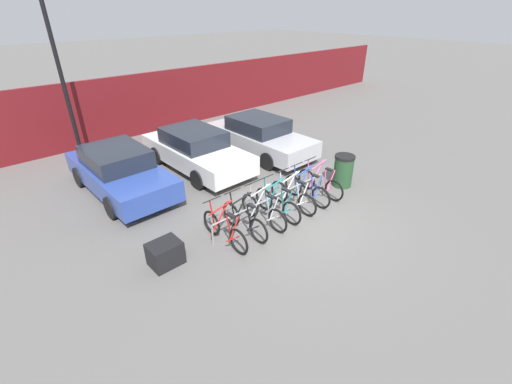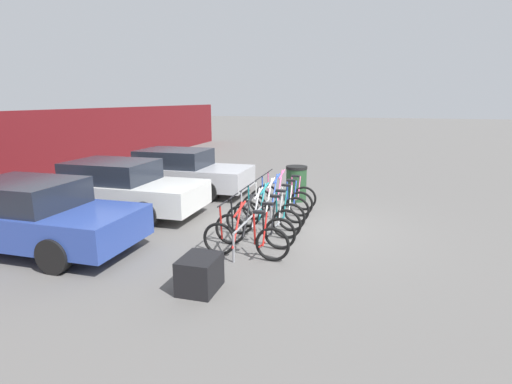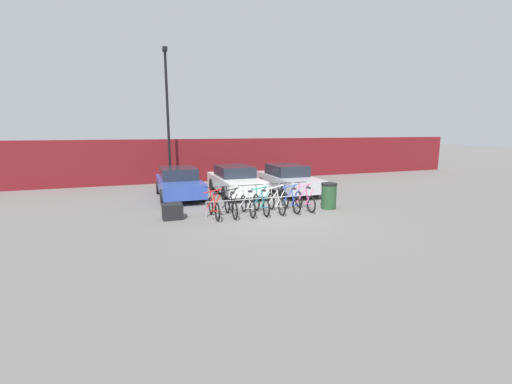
{
  "view_description": "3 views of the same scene",
  "coord_description": "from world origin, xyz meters",
  "px_view_note": "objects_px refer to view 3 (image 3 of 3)",
  "views": [
    {
      "loc": [
        -6.21,
        -4.96,
        5.11
      ],
      "look_at": [
        -0.96,
        0.77,
        0.86
      ],
      "focal_mm": 24.0,
      "sensor_mm": 36.0,
      "label": 1
    },
    {
      "loc": [
        -8.98,
        -1.61,
        2.94
      ],
      "look_at": [
        -0.14,
        0.91,
        0.8
      ],
      "focal_mm": 28.0,
      "sensor_mm": 36.0,
      "label": 2
    },
    {
      "loc": [
        -4.82,
        -11.27,
        3.12
      ],
      "look_at": [
        -0.45,
        0.96,
        0.75
      ],
      "focal_mm": 24.0,
      "sensor_mm": 36.0,
      "label": 3
    }
  ],
  "objects_px": {
    "bicycle_teal": "(261,204)",
    "bicycle_pink": "(305,200)",
    "bicycle_red": "(214,207)",
    "car_blue": "(179,183)",
    "bicycle_black": "(231,206)",
    "cargo_crate": "(172,211)",
    "car_silver": "(287,179)",
    "trash_bin": "(329,196)",
    "bike_rack": "(260,200)",
    "lamp_post": "(168,112)",
    "car_white": "(235,180)",
    "bicycle_blue": "(291,201)",
    "bicycle_silver": "(248,205)",
    "bicycle_white": "(276,203)"
  },
  "relations": [
    {
      "from": "car_blue",
      "to": "lamp_post",
      "type": "distance_m",
      "value": 5.03
    },
    {
      "from": "bicycle_red",
      "to": "car_blue",
      "type": "distance_m",
      "value": 4.33
    },
    {
      "from": "bicycle_silver",
      "to": "bicycle_teal",
      "type": "distance_m",
      "value": 0.53
    },
    {
      "from": "car_silver",
      "to": "lamp_post",
      "type": "relative_size",
      "value": 0.62
    },
    {
      "from": "bicycle_silver",
      "to": "bicycle_white",
      "type": "height_order",
      "value": "same"
    },
    {
      "from": "car_white",
      "to": "trash_bin",
      "type": "bearing_deg",
      "value": -57.99
    },
    {
      "from": "bicycle_teal",
      "to": "bicycle_pink",
      "type": "relative_size",
      "value": 1.0
    },
    {
      "from": "bike_rack",
      "to": "lamp_post",
      "type": "distance_m",
      "value": 8.98
    },
    {
      "from": "bicycle_teal",
      "to": "car_blue",
      "type": "height_order",
      "value": "car_blue"
    },
    {
      "from": "bicycle_teal",
      "to": "car_white",
      "type": "height_order",
      "value": "car_white"
    },
    {
      "from": "bicycle_black",
      "to": "bicycle_silver",
      "type": "distance_m",
      "value": 0.66
    },
    {
      "from": "car_silver",
      "to": "trash_bin",
      "type": "bearing_deg",
      "value": -89.14
    },
    {
      "from": "bike_rack",
      "to": "bicycle_black",
      "type": "bearing_deg",
      "value": -172.95
    },
    {
      "from": "bicycle_silver",
      "to": "bicycle_blue",
      "type": "relative_size",
      "value": 1.0
    },
    {
      "from": "bike_rack",
      "to": "trash_bin",
      "type": "height_order",
      "value": "trash_bin"
    },
    {
      "from": "car_blue",
      "to": "trash_bin",
      "type": "distance_m",
      "value": 6.93
    },
    {
      "from": "bike_rack",
      "to": "lamp_post",
      "type": "xyz_separation_m",
      "value": [
        -2.53,
        7.83,
        3.6
      ]
    },
    {
      "from": "car_white",
      "to": "bike_rack",
      "type": "bearing_deg",
      "value": -92.37
    },
    {
      "from": "bicycle_red",
      "to": "car_silver",
      "type": "relative_size",
      "value": 0.37
    },
    {
      "from": "bicycle_teal",
      "to": "bicycle_blue",
      "type": "distance_m",
      "value": 1.23
    },
    {
      "from": "bike_rack",
      "to": "bicycle_blue",
      "type": "height_order",
      "value": "bicycle_blue"
    },
    {
      "from": "bicycle_red",
      "to": "bicycle_blue",
      "type": "bearing_deg",
      "value": -3.58
    },
    {
      "from": "bicycle_silver",
      "to": "trash_bin",
      "type": "distance_m",
      "value": 3.39
    },
    {
      "from": "lamp_post",
      "to": "bicycle_pink",
      "type": "bearing_deg",
      "value": -61.32
    },
    {
      "from": "bicycle_red",
      "to": "car_blue",
      "type": "height_order",
      "value": "car_blue"
    },
    {
      "from": "bicycle_pink",
      "to": "car_white",
      "type": "height_order",
      "value": "car_white"
    },
    {
      "from": "bicycle_silver",
      "to": "car_blue",
      "type": "height_order",
      "value": "car_blue"
    },
    {
      "from": "bicycle_black",
      "to": "car_blue",
      "type": "bearing_deg",
      "value": 105.01
    },
    {
      "from": "bicycle_teal",
      "to": "lamp_post",
      "type": "distance_m",
      "value": 9.15
    },
    {
      "from": "bicycle_silver",
      "to": "trash_bin",
      "type": "bearing_deg",
      "value": -3.91
    },
    {
      "from": "bicycle_blue",
      "to": "cargo_crate",
      "type": "xyz_separation_m",
      "value": [
        -4.47,
        0.3,
        -0.1
      ]
    },
    {
      "from": "bicycle_white",
      "to": "car_silver",
      "type": "distance_m",
      "value": 4.31
    },
    {
      "from": "bicycle_black",
      "to": "trash_bin",
      "type": "height_order",
      "value": "bicycle_black"
    },
    {
      "from": "car_silver",
      "to": "bicycle_silver",
      "type": "bearing_deg",
      "value": -131.85
    },
    {
      "from": "bicycle_white",
      "to": "car_silver",
      "type": "relative_size",
      "value": 0.37
    },
    {
      "from": "bicycle_red",
      "to": "bicycle_white",
      "type": "height_order",
      "value": "same"
    },
    {
      "from": "bicycle_black",
      "to": "car_white",
      "type": "xyz_separation_m",
      "value": [
        1.37,
        4.16,
        0.31
      ]
    },
    {
      "from": "trash_bin",
      "to": "bicycle_white",
      "type": "bearing_deg",
      "value": 176.98
    },
    {
      "from": "car_blue",
      "to": "lamp_post",
      "type": "height_order",
      "value": "lamp_post"
    },
    {
      "from": "bicycle_silver",
      "to": "car_white",
      "type": "distance_m",
      "value": 4.23
    },
    {
      "from": "car_silver",
      "to": "trash_bin",
      "type": "xyz_separation_m",
      "value": [
        0.06,
        -3.83,
        -0.17
      ]
    },
    {
      "from": "bike_rack",
      "to": "car_white",
      "type": "height_order",
      "value": "car_white"
    },
    {
      "from": "bicycle_black",
      "to": "bicycle_silver",
      "type": "relative_size",
      "value": 1.0
    },
    {
      "from": "bicycle_red",
      "to": "bicycle_white",
      "type": "xyz_separation_m",
      "value": [
        2.44,
        0.0,
        0.0
      ]
    },
    {
      "from": "car_white",
      "to": "trash_bin",
      "type": "relative_size",
      "value": 4.42
    },
    {
      "from": "bicycle_white",
      "to": "trash_bin",
      "type": "xyz_separation_m",
      "value": [
        2.23,
        -0.12,
        0.14
      ]
    },
    {
      "from": "bicycle_black",
      "to": "cargo_crate",
      "type": "height_order",
      "value": "bicycle_black"
    },
    {
      "from": "bicycle_silver",
      "to": "bicycle_white",
      "type": "distance_m",
      "value": 1.15
    },
    {
      "from": "bicycle_silver",
      "to": "car_silver",
      "type": "bearing_deg",
      "value": 46.23
    },
    {
      "from": "car_white",
      "to": "bicycle_blue",
      "type": "bearing_deg",
      "value": -75.89
    }
  ]
}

